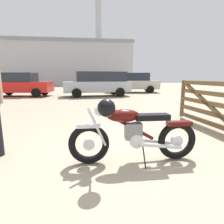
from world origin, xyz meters
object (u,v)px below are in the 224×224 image
(vintage_motorcycle, at_px, (131,133))
(red_hatchback_near, at_px, (21,85))
(white_estate_far, at_px, (98,83))
(pale_sedan_back, at_px, (131,82))
(timber_gate, at_px, (215,103))

(vintage_motorcycle, xyz_separation_m, red_hatchback_near, (-5.31, 11.32, 0.34))
(vintage_motorcycle, relative_size, red_hatchback_near, 0.48)
(white_estate_far, xyz_separation_m, pale_sedan_back, (3.22, 3.13, 0.00))
(vintage_motorcycle, height_order, pale_sedan_back, pale_sedan_back)
(red_hatchback_near, bearing_deg, pale_sedan_back, 22.10)
(white_estate_far, bearing_deg, vintage_motorcycle, 82.80)
(white_estate_far, distance_m, pale_sedan_back, 4.50)
(timber_gate, height_order, white_estate_far, white_estate_far)
(red_hatchback_near, bearing_deg, white_estate_far, -0.54)
(red_hatchback_near, bearing_deg, vintage_motorcycle, -58.76)
(white_estate_far, height_order, pale_sedan_back, same)
(vintage_motorcycle, relative_size, timber_gate, 0.82)
(red_hatchback_near, height_order, pale_sedan_back, pale_sedan_back)
(red_hatchback_near, relative_size, white_estate_far, 0.90)
(vintage_motorcycle, bearing_deg, white_estate_far, -89.56)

